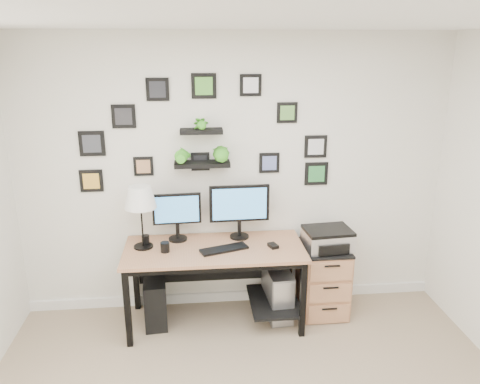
{
  "coord_description": "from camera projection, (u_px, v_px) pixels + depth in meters",
  "views": [
    {
      "loc": [
        -0.36,
        -2.19,
        2.48
      ],
      "look_at": [
        0.03,
        1.83,
        1.2
      ],
      "focal_mm": 35.0,
      "sensor_mm": 36.0,
      "label": 1
    }
  ],
  "objects": [
    {
      "name": "keyboard",
      "position": [
        224.0,
        249.0,
        4.11
      ],
      "size": [
        0.44,
        0.26,
        0.02
      ],
      "primitive_type": "cube",
      "rotation": [
        0.0,
        0.0,
        0.33
      ],
      "color": "black",
      "rests_on": "desk"
    },
    {
      "name": "table_lamp",
      "position": [
        140.0,
        199.0,
        4.03
      ],
      "size": [
        0.28,
        0.28,
        0.57
      ],
      "color": "black",
      "rests_on": "desk"
    },
    {
      "name": "wall_decor",
      "position": [
        203.0,
        141.0,
        4.17
      ],
      "size": [
        2.29,
        0.18,
        1.05
      ],
      "color": "black",
      "rests_on": "ground"
    },
    {
      "name": "pc_tower_black",
      "position": [
        155.0,
        299.0,
        4.33
      ],
      "size": [
        0.23,
        0.46,
        0.45
      ],
      "primitive_type": "cube",
      "rotation": [
        0.0,
        0.0,
        0.08
      ],
      "color": "black",
      "rests_on": "ground"
    },
    {
      "name": "file_cabinet",
      "position": [
        323.0,
        279.0,
        4.47
      ],
      "size": [
        0.43,
        0.53,
        0.67
      ],
      "color": "#B47B55",
      "rests_on": "ground"
    },
    {
      "name": "monitor_left",
      "position": [
        177.0,
        213.0,
        4.24
      ],
      "size": [
        0.44,
        0.18,
        0.45
      ],
      "color": "black",
      "rests_on": "desk"
    },
    {
      "name": "mug",
      "position": [
        165.0,
        247.0,
        4.06
      ],
      "size": [
        0.08,
        0.08,
        0.09
      ],
      "primitive_type": "cylinder",
      "color": "black",
      "rests_on": "desk"
    },
    {
      "name": "pc_tower_grey",
      "position": [
        278.0,
        292.0,
        4.43
      ],
      "size": [
        0.24,
        0.49,
        0.47
      ],
      "color": "gray",
      "rests_on": "ground"
    },
    {
      "name": "desk",
      "position": [
        218.0,
        258.0,
        4.24
      ],
      "size": [
        1.6,
        0.7,
        0.75
      ],
      "color": "#B47B55",
      "rests_on": "ground"
    },
    {
      "name": "printer",
      "position": [
        328.0,
        239.0,
        4.31
      ],
      "size": [
        0.45,
        0.37,
        0.19
      ],
      "color": "silver",
      "rests_on": "file_cabinet"
    },
    {
      "name": "monitor_right",
      "position": [
        239.0,
        207.0,
        4.29
      ],
      "size": [
        0.55,
        0.18,
        0.51
      ],
      "color": "black",
      "rests_on": "desk"
    },
    {
      "name": "room",
      "position": [
        235.0,
        296.0,
        4.73
      ],
      "size": [
        4.0,
        4.0,
        4.0
      ],
      "color": "tan",
      "rests_on": "ground"
    },
    {
      "name": "mouse",
      "position": [
        273.0,
        246.0,
        4.16
      ],
      "size": [
        0.1,
        0.12,
        0.03
      ],
      "primitive_type": "cube",
      "rotation": [
        0.0,
        0.0,
        0.32
      ],
      "color": "black",
      "rests_on": "desk"
    },
    {
      "name": "pen_cup",
      "position": [
        146.0,
        240.0,
        4.22
      ],
      "size": [
        0.07,
        0.07,
        0.09
      ],
      "primitive_type": "cylinder",
      "color": "black",
      "rests_on": "desk"
    }
  ]
}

